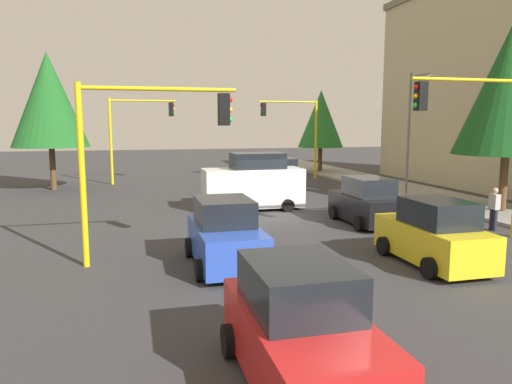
{
  "coord_description": "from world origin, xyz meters",
  "views": [
    {
      "loc": [
        20.47,
        -6.08,
        4.15
      ],
      "look_at": [
        0.33,
        -0.89,
        1.2
      ],
      "focal_mm": 33.67,
      "sensor_mm": 36.0,
      "label": 1
    }
  ],
  "objects_px": {
    "traffic_signal_far_right": "(137,124)",
    "traffic_signal_far_left": "(294,124)",
    "delivery_van_white": "(253,184)",
    "car_yellow": "(434,235)",
    "car_red": "(301,331)",
    "tree_roadside_near": "(510,89)",
    "traffic_signal_near_right": "(147,137)",
    "tree_opposite_side": "(49,100)",
    "car_green": "(281,175)",
    "tree_roadside_far": "(321,119)",
    "pedestrian_crossing": "(494,208)",
    "street_lamp_curbside": "(413,121)",
    "car_blue": "(225,235)",
    "car_black": "(366,203)",
    "traffic_signal_near_left": "(479,125)"
  },
  "relations": [
    {
      "from": "traffic_signal_far_right",
      "to": "traffic_signal_far_left",
      "type": "xyz_separation_m",
      "value": [
        -0.0,
        11.47,
        0.03
      ]
    },
    {
      "from": "delivery_van_white",
      "to": "car_yellow",
      "type": "relative_size",
      "value": 1.21
    },
    {
      "from": "car_red",
      "to": "tree_roadside_near",
      "type": "bearing_deg",
      "value": 129.59
    },
    {
      "from": "traffic_signal_near_right",
      "to": "tree_opposite_side",
      "type": "relative_size",
      "value": 0.62
    },
    {
      "from": "traffic_signal_near_right",
      "to": "car_green",
      "type": "xyz_separation_m",
      "value": [
        -15.14,
        8.85,
        -2.88
      ]
    },
    {
      "from": "traffic_signal_near_right",
      "to": "tree_opposite_side",
      "type": "distance_m",
      "value": 18.87
    },
    {
      "from": "tree_roadside_far",
      "to": "car_red",
      "type": "height_order",
      "value": "tree_roadside_far"
    },
    {
      "from": "pedestrian_crossing",
      "to": "street_lamp_curbside",
      "type": "bearing_deg",
      "value": 169.03
    },
    {
      "from": "pedestrian_crossing",
      "to": "tree_opposite_side",
      "type": "bearing_deg",
      "value": -132.35
    },
    {
      "from": "tree_opposite_side",
      "to": "car_red",
      "type": "height_order",
      "value": "tree_opposite_side"
    },
    {
      "from": "car_blue",
      "to": "car_green",
      "type": "distance_m",
      "value": 17.37
    },
    {
      "from": "delivery_van_white",
      "to": "car_red",
      "type": "distance_m",
      "value": 15.98
    },
    {
      "from": "car_green",
      "to": "street_lamp_curbside",
      "type": "bearing_deg",
      "value": 47.32
    },
    {
      "from": "car_black",
      "to": "traffic_signal_near_right",
      "type": "bearing_deg",
      "value": -68.69
    },
    {
      "from": "delivery_van_white",
      "to": "pedestrian_crossing",
      "type": "height_order",
      "value": "delivery_van_white"
    },
    {
      "from": "traffic_signal_far_left",
      "to": "car_red",
      "type": "distance_m",
      "value": 29.37
    },
    {
      "from": "traffic_signal_far_right",
      "to": "traffic_signal_far_left",
      "type": "bearing_deg",
      "value": 90.0
    },
    {
      "from": "traffic_signal_near_left",
      "to": "tree_roadside_near",
      "type": "relative_size",
      "value": 0.67
    },
    {
      "from": "tree_opposite_side",
      "to": "car_red",
      "type": "bearing_deg",
      "value": 16.11
    },
    {
      "from": "tree_opposite_side",
      "to": "car_blue",
      "type": "distance_m",
      "value": 20.85
    },
    {
      "from": "traffic_signal_far_right",
      "to": "pedestrian_crossing",
      "type": "distance_m",
      "value": 23.33
    },
    {
      "from": "traffic_signal_far_left",
      "to": "tree_roadside_far",
      "type": "relative_size",
      "value": 0.85
    },
    {
      "from": "traffic_signal_far_right",
      "to": "car_red",
      "type": "bearing_deg",
      "value": 4.43
    },
    {
      "from": "traffic_signal_far_right",
      "to": "tree_roadside_far",
      "type": "relative_size",
      "value": 0.84
    },
    {
      "from": "traffic_signal_far_left",
      "to": "car_red",
      "type": "xyz_separation_m",
      "value": [
        27.65,
        -9.33,
        -3.29
      ]
    },
    {
      "from": "car_green",
      "to": "pedestrian_crossing",
      "type": "relative_size",
      "value": 2.12
    },
    {
      "from": "tree_roadside_far",
      "to": "car_yellow",
      "type": "relative_size",
      "value": 1.77
    },
    {
      "from": "car_black",
      "to": "car_green",
      "type": "distance_m",
      "value": 11.65
    },
    {
      "from": "delivery_van_white",
      "to": "car_blue",
      "type": "bearing_deg",
      "value": -19.19
    },
    {
      "from": "tree_opposite_side",
      "to": "tree_roadside_far",
      "type": "distance_m",
      "value": 21.39
    },
    {
      "from": "traffic_signal_far_left",
      "to": "car_yellow",
      "type": "height_order",
      "value": "traffic_signal_far_left"
    },
    {
      "from": "car_green",
      "to": "tree_roadside_near",
      "type": "bearing_deg",
      "value": 33.22
    },
    {
      "from": "traffic_signal_far_left",
      "to": "tree_roadside_far",
      "type": "distance_m",
      "value": 5.51
    },
    {
      "from": "traffic_signal_far_left",
      "to": "tree_opposite_side",
      "type": "bearing_deg",
      "value": -83.19
    },
    {
      "from": "car_blue",
      "to": "car_black",
      "type": "height_order",
      "value": "same"
    },
    {
      "from": "tree_roadside_far",
      "to": "traffic_signal_near_right",
      "type": "bearing_deg",
      "value": -32.24
    },
    {
      "from": "traffic_signal_far_right",
      "to": "street_lamp_curbside",
      "type": "distance_m",
      "value": 18.19
    },
    {
      "from": "tree_roadside_far",
      "to": "car_black",
      "type": "distance_m",
      "value": 21.74
    },
    {
      "from": "pedestrian_crossing",
      "to": "car_blue",
      "type": "bearing_deg",
      "value": -79.89
    },
    {
      "from": "traffic_signal_near_left",
      "to": "car_green",
      "type": "height_order",
      "value": "traffic_signal_near_left"
    },
    {
      "from": "delivery_van_white",
      "to": "street_lamp_curbside",
      "type": "bearing_deg",
      "value": 99.5
    },
    {
      "from": "car_red",
      "to": "tree_opposite_side",
      "type": "bearing_deg",
      "value": -163.89
    },
    {
      "from": "tree_roadside_far",
      "to": "delivery_van_white",
      "type": "distance_m",
      "value": 19.11
    },
    {
      "from": "traffic_signal_far_left",
      "to": "car_green",
      "type": "height_order",
      "value": "traffic_signal_far_left"
    },
    {
      "from": "car_blue",
      "to": "car_green",
      "type": "relative_size",
      "value": 1.1
    },
    {
      "from": "traffic_signal_near_left",
      "to": "street_lamp_curbside",
      "type": "distance_m",
      "value": 10.23
    },
    {
      "from": "traffic_signal_near_left",
      "to": "traffic_signal_far_right",
      "type": "bearing_deg",
      "value": -150.21
    },
    {
      "from": "traffic_signal_near_right",
      "to": "street_lamp_curbside",
      "type": "relative_size",
      "value": 0.76
    },
    {
      "from": "traffic_signal_far_right",
      "to": "tree_roadside_near",
      "type": "height_order",
      "value": "tree_roadside_near"
    },
    {
      "from": "traffic_signal_far_left",
      "to": "tree_opposite_side",
      "type": "relative_size",
      "value": 0.69
    }
  ]
}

